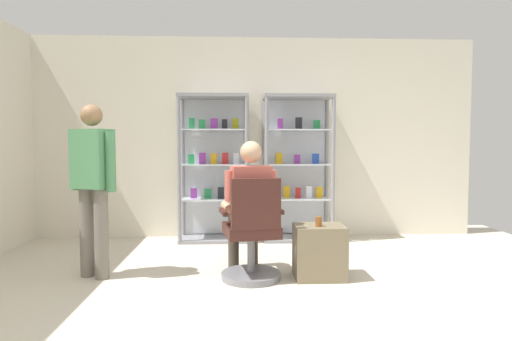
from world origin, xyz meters
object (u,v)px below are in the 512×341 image
(office_chair, at_px, (252,238))
(tea_glass, at_px, (319,221))
(display_cabinet_right, at_px, (297,167))
(seated_shopkeeper, at_px, (249,202))
(display_cabinet_left, at_px, (214,167))
(standing_customer, at_px, (93,179))
(storage_crate, at_px, (319,252))

(office_chair, distance_m, tea_glass, 0.63)
(display_cabinet_right, relative_size, seated_shopkeeper, 1.47)
(display_cabinet_left, relative_size, office_chair, 1.98)
(display_cabinet_right, distance_m, seated_shopkeeper, 1.75)
(display_cabinet_right, relative_size, standing_customer, 1.17)
(tea_glass, bearing_deg, standing_customer, 175.40)
(seated_shopkeeper, distance_m, storage_crate, 0.81)
(storage_crate, bearing_deg, seated_shopkeeper, 170.57)
(standing_customer, bearing_deg, tea_glass, -4.60)
(display_cabinet_right, bearing_deg, tea_glass, -91.50)
(office_chair, height_order, seated_shopkeeper, seated_shopkeeper)
(display_cabinet_left, height_order, tea_glass, display_cabinet_left)
(display_cabinet_right, height_order, storage_crate, display_cabinet_right)
(display_cabinet_right, bearing_deg, seated_shopkeeper, -113.42)
(seated_shopkeeper, relative_size, tea_glass, 14.14)
(display_cabinet_left, height_order, standing_customer, display_cabinet_left)
(standing_customer, bearing_deg, storage_crate, -3.07)
(seated_shopkeeper, bearing_deg, tea_glass, -14.43)
(standing_customer, bearing_deg, seated_shopkeeper, -0.15)
(office_chair, relative_size, storage_crate, 1.91)
(office_chair, bearing_deg, storage_crate, 4.59)
(display_cabinet_right, distance_m, standing_customer, 2.67)
(display_cabinet_right, xyz_separation_m, standing_customer, (-2.15, -1.59, -0.02))
(office_chair, xyz_separation_m, tea_glass, (0.62, -0.00, 0.15))
(display_cabinet_right, height_order, office_chair, display_cabinet_right)
(office_chair, distance_m, seated_shopkeeper, 0.36)
(display_cabinet_left, bearing_deg, seated_shopkeeper, -75.51)
(display_cabinet_left, xyz_separation_m, display_cabinet_right, (1.10, 0.00, -0.01))
(storage_crate, height_order, tea_glass, tea_glass)
(storage_crate, distance_m, standing_customer, 2.23)
(storage_crate, relative_size, tea_glass, 5.49)
(office_chair, relative_size, standing_customer, 0.59)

